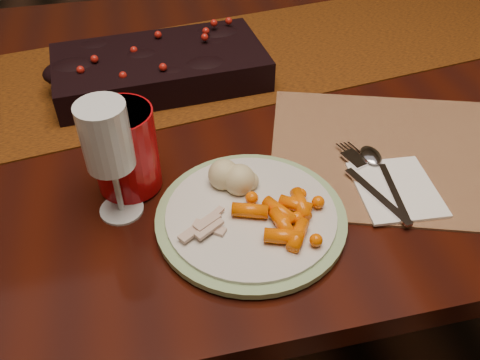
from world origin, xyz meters
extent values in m
plane|color=black|center=(0.00, 0.00, 0.00)|extent=(5.00, 5.00, 0.00)
cube|color=black|center=(0.00, 0.00, 0.38)|extent=(1.80, 1.00, 0.75)
cube|color=#4B280A|center=(0.05, 0.14, 0.75)|extent=(1.81, 0.62, 0.00)
cube|color=#815F46|center=(0.25, -0.23, 0.75)|extent=(0.52, 0.45, 0.00)
cylinder|color=silver|center=(-0.03, -0.31, 0.76)|extent=(0.33, 0.33, 0.01)
cube|color=white|center=(0.19, -0.30, 0.76)|extent=(0.12, 0.14, 0.00)
cylinder|color=#A2090D|center=(-0.18, -0.20, 0.82)|extent=(0.11, 0.11, 0.13)
camera|label=1|loc=(-0.15, -0.78, 1.26)|focal=38.00mm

